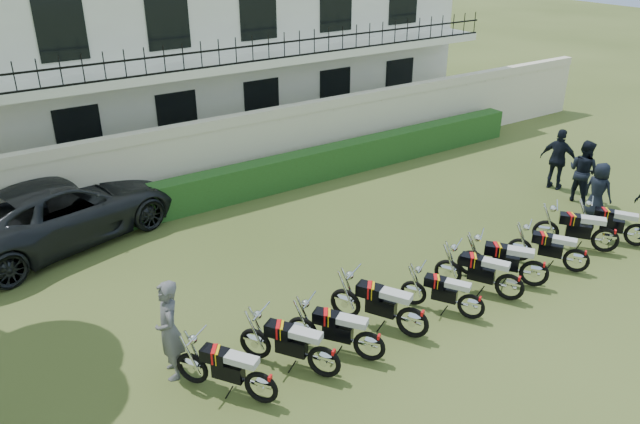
% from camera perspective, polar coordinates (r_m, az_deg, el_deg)
% --- Properties ---
extents(ground, '(100.00, 100.00, 0.00)m').
position_cam_1_polar(ground, '(13.84, 9.67, -8.17)').
color(ground, '#39471C').
rests_on(ground, ground).
extents(perimeter_wall, '(30.00, 0.35, 2.30)m').
position_cam_1_polar(perimeter_wall, '(19.26, -6.33, 5.79)').
color(perimeter_wall, beige).
rests_on(perimeter_wall, ground).
extents(hedge, '(18.00, 0.60, 1.00)m').
position_cam_1_polar(hedge, '(19.28, -2.50, 3.83)').
color(hedge, '#234318').
rests_on(hedge, ground).
extents(building, '(20.40, 9.60, 7.40)m').
position_cam_1_polar(building, '(23.95, -13.53, 15.41)').
color(building, white).
rests_on(building, ground).
extents(motorcycle_0, '(1.21, 1.69, 1.08)m').
position_cam_1_polar(motorcycle_0, '(10.92, -5.42, -15.06)').
color(motorcycle_0, black).
rests_on(motorcycle_0, ground).
extents(motorcycle_1, '(1.22, 1.74, 1.11)m').
position_cam_1_polar(motorcycle_1, '(11.38, 0.39, -12.91)').
color(motorcycle_1, black).
rests_on(motorcycle_1, ground).
extents(motorcycle_2, '(1.23, 1.66, 1.08)m').
position_cam_1_polar(motorcycle_2, '(11.79, 4.56, -11.53)').
color(motorcycle_2, black).
rests_on(motorcycle_2, ground).
extents(motorcycle_3, '(1.14, 1.91, 1.16)m').
position_cam_1_polar(motorcycle_3, '(12.45, 8.51, -9.33)').
color(motorcycle_3, black).
rests_on(motorcycle_3, ground).
extents(motorcycle_4, '(1.02, 1.59, 0.99)m').
position_cam_1_polar(motorcycle_4, '(13.26, 13.72, -7.88)').
color(motorcycle_4, black).
rests_on(motorcycle_4, ground).
extents(motorcycle_5, '(1.07, 1.78, 1.09)m').
position_cam_1_polar(motorcycle_5, '(14.06, 17.02, -6.04)').
color(motorcycle_5, black).
rests_on(motorcycle_5, ground).
extents(motorcycle_6, '(1.29, 1.69, 1.11)m').
position_cam_1_polar(motorcycle_6, '(14.72, 19.08, -4.80)').
color(motorcycle_6, black).
rests_on(motorcycle_6, ground).
extents(motorcycle_7, '(1.08, 1.64, 1.03)m').
position_cam_1_polar(motorcycle_7, '(15.67, 22.47, -3.65)').
color(motorcycle_7, black).
rests_on(motorcycle_7, ground).
extents(motorcycle_8, '(1.34, 1.67, 1.12)m').
position_cam_1_polar(motorcycle_8, '(16.85, 24.72, -1.87)').
color(motorcycle_8, black).
rests_on(motorcycle_8, ground).
extents(motorcycle_9, '(1.12, 1.69, 1.06)m').
position_cam_1_polar(motorcycle_9, '(17.53, 27.10, -1.43)').
color(motorcycle_9, black).
rests_on(motorcycle_9, ground).
extents(suv, '(6.45, 4.30, 1.64)m').
position_cam_1_polar(suv, '(17.17, -22.50, 0.18)').
color(suv, black).
rests_on(suv, ground).
extents(inspector, '(0.61, 0.79, 1.93)m').
position_cam_1_polar(inspector, '(11.51, -13.63, -10.45)').
color(inspector, slate).
rests_on(inspector, ground).
extents(officer_3, '(0.55, 0.80, 1.58)m').
position_cam_1_polar(officer_3, '(18.71, 24.09, 1.82)').
color(officer_3, black).
rests_on(officer_3, ground).
extents(officer_4, '(0.71, 0.91, 1.86)m').
position_cam_1_polar(officer_4, '(19.57, 22.92, 3.46)').
color(officer_4, black).
rests_on(officer_4, ground).
extents(officer_5, '(0.79, 1.19, 1.88)m').
position_cam_1_polar(officer_5, '(20.23, 20.97, 4.51)').
color(officer_5, black).
rests_on(officer_5, ground).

